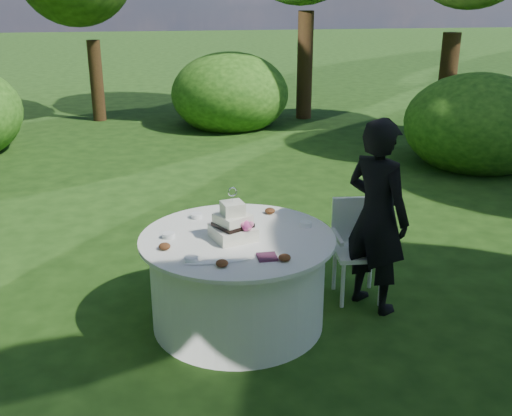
# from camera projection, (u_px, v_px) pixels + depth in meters

# --- Properties ---
(ground) EXTENTS (80.00, 80.00, 0.00)m
(ground) POSITION_uv_depth(u_px,v_px,m) (238.00, 322.00, 4.99)
(ground) COLOR #17330D
(ground) RESTS_ON ground
(napkins) EXTENTS (0.14, 0.14, 0.02)m
(napkins) POSITION_uv_depth(u_px,v_px,m) (267.00, 257.00, 4.35)
(napkins) COLOR #4D2139
(napkins) RESTS_ON table
(feather_plume) EXTENTS (0.48, 0.07, 0.01)m
(feather_plume) POSITION_uv_depth(u_px,v_px,m) (217.00, 262.00, 4.28)
(feather_plume) COLOR white
(feather_plume) RESTS_ON table
(guest) EXTENTS (0.65, 0.73, 1.67)m
(guest) POSITION_uv_depth(u_px,v_px,m) (377.00, 216.00, 4.98)
(guest) COLOR black
(guest) RESTS_ON ground
(table) EXTENTS (1.56, 1.56, 0.77)m
(table) POSITION_uv_depth(u_px,v_px,m) (238.00, 280.00, 4.86)
(table) COLOR silver
(table) RESTS_ON ground
(cake) EXTENTS (0.38, 0.38, 0.42)m
(cake) POSITION_uv_depth(u_px,v_px,m) (233.00, 225.00, 4.66)
(cake) COLOR silver
(cake) RESTS_ON table
(chair) EXTENTS (0.46, 0.45, 0.89)m
(chair) POSITION_uv_depth(u_px,v_px,m) (357.00, 241.00, 5.29)
(chair) COLOR white
(chair) RESTS_ON ground
(votives) EXTENTS (1.22, 0.98, 0.04)m
(votives) POSITION_uv_depth(u_px,v_px,m) (217.00, 233.00, 4.76)
(votives) COLOR white
(votives) RESTS_ON table
(petal_cups) EXTENTS (1.02, 1.08, 0.05)m
(petal_cups) POSITION_uv_depth(u_px,v_px,m) (236.00, 243.00, 4.55)
(petal_cups) COLOR #562D16
(petal_cups) RESTS_ON table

